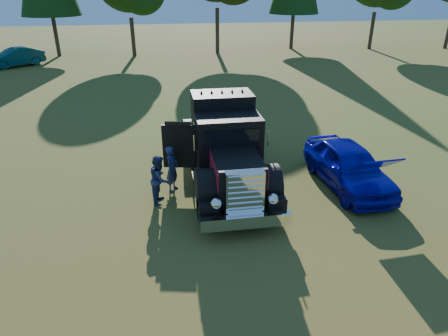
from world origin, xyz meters
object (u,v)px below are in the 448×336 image
at_px(spectator_near, 172,169).
at_px(spectator_far, 160,179).
at_px(hotrod_coupe, 349,166).
at_px(diamond_t_truck, 226,150).
at_px(distant_teal_car, 15,57).

height_order(spectator_near, spectator_far, spectator_far).
xyz_separation_m(hotrod_coupe, spectator_near, (-5.94, 0.61, 0.04)).
relative_size(diamond_t_truck, spectator_far, 4.52).
bearing_deg(hotrod_coupe, diamond_t_truck, 169.27).
bearing_deg(diamond_t_truck, spectator_near, -174.66).
xyz_separation_m(hotrod_coupe, spectator_far, (-6.36, -0.10, 0.04)).
distance_m(hotrod_coupe, spectator_far, 6.36).
bearing_deg(distant_teal_car, spectator_near, -12.04).
relative_size(spectator_near, spectator_far, 1.00).
bearing_deg(spectator_near, distant_teal_car, 54.19).
bearing_deg(spectator_near, hotrod_coupe, -68.14).
xyz_separation_m(diamond_t_truck, spectator_near, (-1.83, -0.17, -0.49)).
relative_size(diamond_t_truck, hotrod_coupe, 1.61).
height_order(spectator_near, distant_teal_car, spectator_near).
bearing_deg(diamond_t_truck, hotrod_coupe, -10.73).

